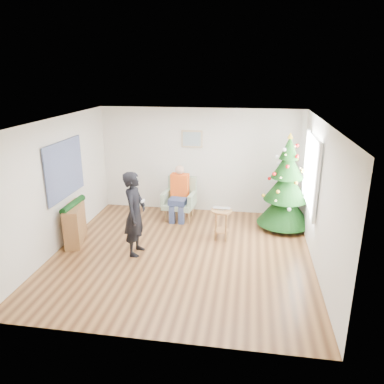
% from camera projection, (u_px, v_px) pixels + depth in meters
% --- Properties ---
extents(floor, '(5.00, 5.00, 0.00)m').
position_uv_depth(floor, '(182.00, 254.00, 7.39)').
color(floor, brown).
rests_on(floor, ground).
extents(ceiling, '(5.00, 5.00, 0.00)m').
position_uv_depth(ceiling, '(181.00, 121.00, 6.58)').
color(ceiling, white).
rests_on(ceiling, wall_back).
extents(wall_back, '(5.00, 0.00, 5.00)m').
position_uv_depth(wall_back, '(200.00, 161.00, 9.33)').
color(wall_back, silver).
rests_on(wall_back, floor).
extents(wall_front, '(5.00, 0.00, 5.00)m').
position_uv_depth(wall_front, '(145.00, 253.00, 4.64)').
color(wall_front, silver).
rests_on(wall_front, floor).
extents(wall_left, '(0.00, 5.00, 5.00)m').
position_uv_depth(wall_left, '(57.00, 185.00, 7.35)').
color(wall_left, silver).
rests_on(wall_left, floor).
extents(wall_right, '(0.00, 5.00, 5.00)m').
position_uv_depth(wall_right, '(321.00, 198.00, 6.61)').
color(wall_right, silver).
rests_on(wall_right, floor).
extents(window_panel, '(0.04, 1.30, 1.40)m').
position_uv_depth(window_panel, '(312.00, 173.00, 7.49)').
color(window_panel, white).
rests_on(window_panel, wall_right).
extents(curtains, '(0.05, 1.75, 1.50)m').
position_uv_depth(curtains, '(310.00, 173.00, 7.49)').
color(curtains, white).
rests_on(curtains, wall_right).
extents(christmas_tree, '(1.21, 1.21, 2.20)m').
position_uv_depth(christmas_tree, '(286.00, 186.00, 8.32)').
color(christmas_tree, '#3F2816').
rests_on(christmas_tree, floor).
extents(stool, '(0.44, 0.44, 0.66)m').
position_uv_depth(stool, '(221.00, 224.00, 7.95)').
color(stool, brown).
rests_on(stool, floor).
extents(laptop, '(0.37, 0.25, 0.03)m').
position_uv_depth(laptop, '(221.00, 209.00, 7.85)').
color(laptop, silver).
rests_on(laptop, stool).
extents(armchair, '(0.81, 0.76, 1.00)m').
position_uv_depth(armchair, '(180.00, 204.00, 9.08)').
color(armchair, gray).
rests_on(armchair, floor).
extents(seated_person, '(0.44, 0.63, 1.31)m').
position_uv_depth(seated_person, '(179.00, 192.00, 8.93)').
color(seated_person, navy).
rests_on(seated_person, armchair).
extents(standing_man, '(0.42, 0.62, 1.67)m').
position_uv_depth(standing_man, '(135.00, 214.00, 7.18)').
color(standing_man, black).
rests_on(standing_man, floor).
extents(game_controller, '(0.04, 0.13, 0.04)m').
position_uv_depth(game_controller, '(143.00, 201.00, 7.04)').
color(game_controller, white).
rests_on(game_controller, standing_man).
extents(console, '(0.57, 1.04, 0.80)m').
position_uv_depth(console, '(75.00, 223.00, 7.83)').
color(console, brown).
rests_on(console, floor).
extents(garland, '(0.14, 0.90, 0.14)m').
position_uv_depth(garland, '(73.00, 205.00, 7.70)').
color(garland, black).
rests_on(garland, console).
extents(tapestry, '(0.03, 1.50, 1.15)m').
position_uv_depth(tapestry, '(65.00, 169.00, 7.55)').
color(tapestry, black).
rests_on(tapestry, wall_left).
extents(framed_picture, '(0.52, 0.05, 0.42)m').
position_uv_depth(framed_picture, '(192.00, 139.00, 9.15)').
color(framed_picture, tan).
rests_on(framed_picture, wall_back).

